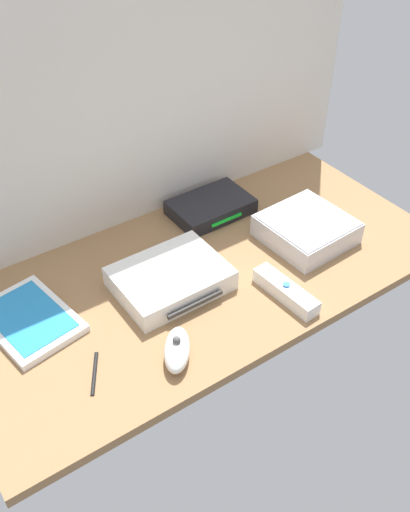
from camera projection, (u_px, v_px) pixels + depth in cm
name	position (u px, v px, depth cm)	size (l,w,h in cm)	color
ground_plane	(205.00, 275.00, 116.14)	(100.00, 48.00, 2.00)	#936D47
back_wall	(133.00, 78.00, 110.51)	(110.00, 1.20, 64.00)	silver
game_console	(172.00, 280.00, 110.23)	(21.12, 16.62, 4.40)	white
mini_computer	(306.00, 229.00, 121.99)	(17.86, 17.86, 5.30)	silver
game_case	(29.00, 319.00, 104.12)	(16.56, 20.99, 1.56)	white
network_router	(211.00, 207.00, 129.96)	(18.08, 12.49, 3.40)	black
remote_wand	(286.00, 291.00, 108.79)	(4.60, 15.01, 3.40)	white
remote_nunchuk	(177.00, 350.00, 96.96)	(9.45, 10.67, 5.10)	white
stylus_pen	(94.00, 372.00, 95.34)	(0.70, 0.70, 9.00)	black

